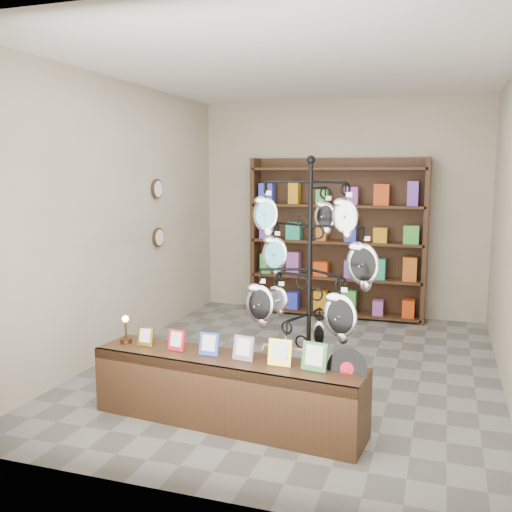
# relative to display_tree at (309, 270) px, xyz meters

# --- Properties ---
(ground) EXTENTS (5.00, 5.00, 0.00)m
(ground) POSITION_rel_display_tree_xyz_m (-0.40, 1.13, -1.23)
(ground) COLOR slate
(ground) RESTS_ON ground
(room_envelope) EXTENTS (5.00, 5.00, 5.00)m
(room_envelope) POSITION_rel_display_tree_xyz_m (-0.40, 1.13, 0.62)
(room_envelope) COLOR #B8AB94
(room_envelope) RESTS_ON ground
(display_tree) EXTENTS (1.10, 1.05, 2.13)m
(display_tree) POSITION_rel_display_tree_xyz_m (0.00, 0.00, 0.00)
(display_tree) COLOR black
(display_tree) RESTS_ON ground
(front_shelf) EXTENTS (2.27, 0.67, 0.79)m
(front_shelf) POSITION_rel_display_tree_xyz_m (-0.59, -0.33, -0.96)
(front_shelf) COLOR black
(front_shelf) RESTS_ON ground
(back_shelving) EXTENTS (2.42, 0.36, 2.20)m
(back_shelving) POSITION_rel_display_tree_xyz_m (-0.40, 3.43, -0.20)
(back_shelving) COLOR black
(back_shelving) RESTS_ON ground
(wall_clocks) EXTENTS (0.03, 0.24, 0.84)m
(wall_clocks) POSITION_rel_display_tree_xyz_m (-2.37, 1.93, 0.27)
(wall_clocks) COLOR black
(wall_clocks) RESTS_ON ground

